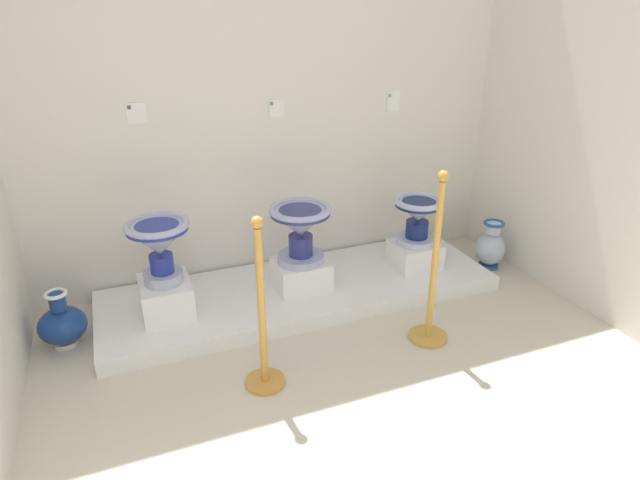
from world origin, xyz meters
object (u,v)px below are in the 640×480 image
Objects in this scene: info_placard_second at (276,108)px; stanchion_post_near_right at (432,289)px; plinth_block_slender_white at (301,274)px; decorative_vase_corner at (491,247)px; stanchion_post_near_left at (263,333)px; plinth_block_squat_floral at (166,297)px; antique_toilet_slender_white at (300,225)px; antique_toilet_tall_cobalt at (418,214)px; info_placard_first at (136,113)px; decorative_vase_companion at (62,324)px; info_placard_third at (393,101)px; antique_toilet_squat_floral at (159,241)px; plinth_block_tall_cobalt at (415,255)px.

stanchion_post_near_right is (0.55, -1.22, -0.90)m from info_placard_second.
info_placard_second is (0.01, 0.49, 1.04)m from plinth_block_slender_white.
decorative_vase_corner is 0.36× the size of stanchion_post_near_right.
stanchion_post_near_left is at bearing -160.79° from decorative_vase_corner.
decorative_vase_corner reaches higher than plinth_block_squat_floral.
antique_toilet_slender_white is at bearing 57.56° from stanchion_post_near_left.
info_placard_second is at bearing 159.87° from decorative_vase_corner.
plinth_block_squat_floral is 0.90m from plinth_block_slender_white.
antique_toilet_tall_cobalt is 1.60m from stanchion_post_near_left.
stanchion_post_near_right is (1.47, -1.22, -0.93)m from info_placard_first.
plinth_block_squat_floral is at bearing 153.11° from stanchion_post_near_right.
stanchion_post_near_right reaches higher than decorative_vase_companion.
info_placard_first is 2.73m from decorative_vase_corner.
info_placard_third is at bearing 137.70° from decorative_vase_corner.
info_placard_first is (-0.00, 0.48, 0.68)m from antique_toilet_squat_floral.
info_placard_third is at bearing 73.78° from stanchion_post_near_right.
info_placard_first is (-0.90, 0.49, 0.71)m from antique_toilet_slender_white.
antique_toilet_slender_white is 1.25m from info_placard_first.
info_placard_third is at bearing 41.80° from stanchion_post_near_left.
antique_toilet_slender_white is at bearing -90.00° from plinth_block_slender_white.
info_placard_second is at bearing 88.74° from antique_toilet_slender_white.
plinth_block_slender_white is at bearing -0.44° from plinth_block_squat_floral.
antique_toilet_tall_cobalt is 0.93× the size of decorative_vase_corner.
info_placard_first is at bearing 164.61° from plinth_block_tall_cobalt.
antique_toilet_slender_white is at bearing -91.26° from info_placard_second.
stanchion_post_near_right reaches higher than plinth_block_squat_floral.
plinth_block_slender_white is 1.49m from info_placard_first.
plinth_block_tall_cobalt is at bearing 65.64° from stanchion_post_near_right.
info_placard_third is 2.71m from decorative_vase_companion.
antique_toilet_tall_cobalt is 2.01m from info_placard_first.
plinth_block_squat_floral is 0.95× the size of decorative_vase_corner.
decorative_vase_corner is (1.54, -0.07, -0.39)m from antique_toilet_slender_white.
antique_toilet_tall_cobalt reaches higher than plinth_block_squat_floral.
info_placard_second reaches higher than decorative_vase_companion.
antique_toilet_squat_floral is 1.05× the size of decorative_vase_corner.
stanchion_post_near_right is at bearing 2.32° from stanchion_post_near_left.
decorative_vase_corner is at bearing 34.42° from stanchion_post_near_right.
info_placard_second is 0.11× the size of stanchion_post_near_right.
info_placard_second reaches higher than plinth_block_tall_cobalt.
antique_toilet_squat_floral reaches higher than plinth_block_squat_floral.
plinth_block_squat_floral is at bearing 117.33° from stanchion_post_near_left.
stanchion_post_near_left reaches higher than decorative_vase_corner.
decorative_vase_companion is at bearing 178.97° from plinth_block_slender_white.
antique_toilet_squat_floral reaches higher than antique_toilet_slender_white.
plinth_block_tall_cobalt is 2.53× the size of info_placard_first.
antique_toilet_tall_cobalt is at bearing 0.00° from plinth_block_tall_cobalt.
stanchion_post_near_right reaches higher than decorative_vase_corner.
info_placard_third reaches higher than antique_toilet_tall_cobalt.
info_placard_first is (-1.80, 0.50, 0.76)m from antique_toilet_tall_cobalt.
stanchion_post_near_left reaches higher than antique_toilet_squat_floral.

